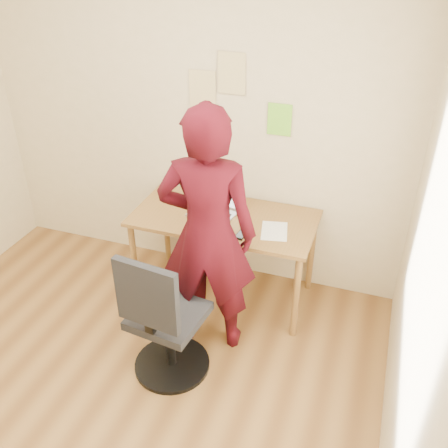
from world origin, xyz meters
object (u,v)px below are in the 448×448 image
at_px(laptop, 215,206).
at_px(phone, 242,235).
at_px(person, 208,235).
at_px(office_chair, 164,326).
at_px(desk, 224,226).

height_order(laptop, phone, laptop).
height_order(laptop, person, person).
height_order(phone, office_chair, office_chair).
xyz_separation_m(phone, person, (-0.14, -0.31, 0.16)).
relative_size(desk, office_chair, 1.39).
xyz_separation_m(phone, office_chair, (-0.29, -0.74, -0.32)).
height_order(phone, person, person).
height_order(desk, laptop, laptop).
bearing_deg(desk, person, -83.08).
height_order(desk, office_chair, office_chair).
bearing_deg(person, phone, -124.37).
height_order(office_chair, person, person).
bearing_deg(person, laptop, -84.59).
bearing_deg(phone, laptop, 147.93).
xyz_separation_m(laptop, phone, (0.29, -0.25, -0.05)).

